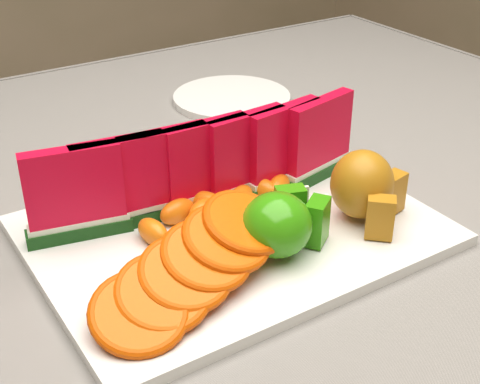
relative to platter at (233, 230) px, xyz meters
name	(u,v)px	position (x,y,z in m)	size (l,w,h in m)	color
table	(139,289)	(-0.07, 0.10, -0.11)	(1.40, 0.90, 0.75)	#462C19
tablecloth	(135,245)	(-0.07, 0.10, -0.05)	(1.53, 1.03, 0.20)	gray
platter	(233,230)	(0.00, 0.00, 0.00)	(0.40, 0.30, 0.01)	silver
apple_cluster	(282,223)	(0.01, -0.06, 0.04)	(0.10, 0.08, 0.06)	#3C8216
pear_cluster	(365,187)	(0.12, -0.06, 0.04)	(0.09, 0.10, 0.07)	#B8810A
side_plate	(232,98)	(0.20, 0.32, 0.00)	(0.22, 0.22, 0.01)	silver
watermelon_row	(207,167)	(0.00, 0.05, 0.05)	(0.39, 0.07, 0.10)	#0B3D10
orange_fan_front	(196,264)	(-0.08, -0.07, 0.03)	(0.23, 0.14, 0.06)	#DB4300
orange_fan_back	(178,162)	(0.00, 0.12, 0.03)	(0.33, 0.10, 0.05)	#DB4300
tangerine_segments	(221,204)	(0.00, 0.03, 0.02)	(0.19, 0.07, 0.03)	#D34517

